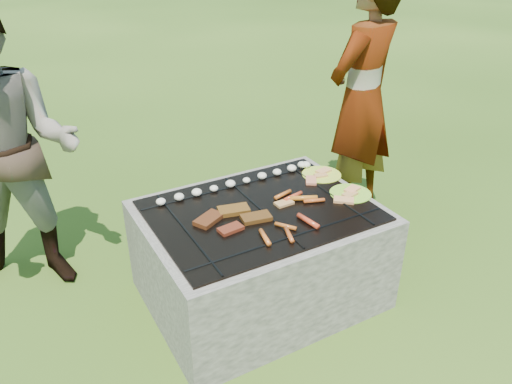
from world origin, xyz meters
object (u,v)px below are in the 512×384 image
fire_pit (260,257)px  bystander (6,155)px  cook (362,99)px  plate_near (350,194)px  plate_far (322,175)px

fire_pit → bystander: 1.56m
fire_pit → bystander: bearing=145.1°
fire_pit → bystander: (-1.18, 0.82, 0.60)m
cook → bystander: 2.37m
fire_pit → plate_near: size_ratio=4.92×
bystander → plate_near: bearing=-5.7°
fire_pit → bystander: size_ratio=0.74×
plate_near → bystander: bystander is taller
plate_far → cook: cook is taller
plate_far → bystander: 1.87m
cook → plate_far: bearing=14.5°
fire_pit → cook: size_ratio=0.72×
plate_far → cook: bearing=31.8°
fire_pit → plate_near: plate_near is taller
plate_near → bystander: (-1.74, 0.92, 0.27)m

